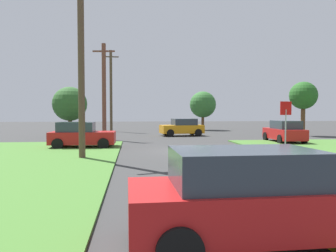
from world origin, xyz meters
name	(u,v)px	position (x,y,z in m)	size (l,w,h in m)	color
ground_plane	(190,151)	(0.00, 0.00, 0.00)	(120.00, 120.00, 0.00)	#363636
lane_stripe_center	(232,179)	(0.00, -8.00, 0.01)	(0.20, 14.00, 0.01)	yellow
stop_sign	(286,117)	(4.91, -1.69, 1.97)	(0.71, 0.21, 2.81)	#9EA0A8
car_behind_on_main_road	(254,197)	(-1.24, -13.21, 0.80)	(4.37, 2.03, 1.62)	red
parked_car_near_building	(81,135)	(-6.47, 2.40, 0.80)	(3.99, 2.07, 1.62)	red
car_on_crossroad	(284,132)	(7.83, 4.48, 0.80)	(2.06, 4.11, 1.62)	red
car_approaching_junction	(182,127)	(1.40, 12.09, 0.80)	(4.17, 2.52, 1.62)	orange
utility_pole_near	(81,60)	(-5.67, -2.59, 4.71)	(1.76, 0.64, 9.20)	brown
utility_pole_mid	(104,91)	(-5.58, 8.67, 3.99)	(1.80, 0.34, 7.80)	brown
utility_pole_far	(111,90)	(-5.74, 19.93, 4.79)	(1.80, 0.31, 9.35)	brown
oak_tree_left	(203,105)	(5.47, 21.79, 3.18)	(3.27, 3.27, 4.83)	brown
pine_tree_center	(70,104)	(-9.06, 12.79, 2.99)	(3.17, 3.17, 4.59)	brown
oak_tree_right	(303,96)	(12.81, 11.00, 3.76)	(2.59, 2.59, 5.12)	brown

